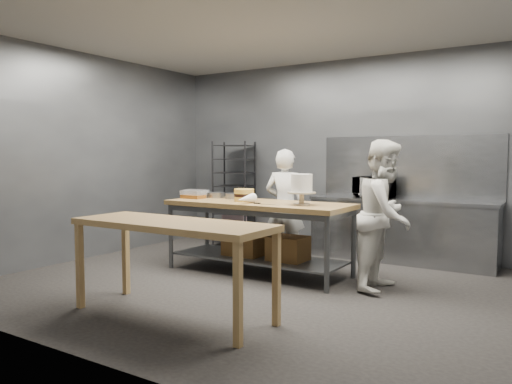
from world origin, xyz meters
TOP-DOWN VIEW (x-y plane):
  - ground at (0.00, 0.00)m, footprint 6.00×6.00m
  - back_wall at (0.00, 2.50)m, footprint 6.00×0.04m
  - work_table at (-0.32, 0.51)m, footprint 2.40×0.90m
  - near_counter at (-0.09, -1.40)m, footprint 2.00×0.70m
  - back_counter at (1.00, 2.18)m, footprint 2.60×0.60m
  - splashback_panel at (1.00, 2.48)m, footprint 2.60×0.02m
  - speed_rack at (-1.84, 2.10)m, footprint 0.77×0.80m
  - chef_behind at (-0.35, 1.22)m, footprint 0.63×0.46m
  - chef_right at (1.28, 0.61)m, footprint 0.65×0.83m
  - microwave at (0.60, 2.18)m, footprint 0.54×0.37m
  - frosted_cake_stand at (0.31, 0.44)m, footprint 0.34×0.34m
  - layer_cake at (-0.54, 0.48)m, footprint 0.26×0.26m
  - cake_pans at (-1.14, 0.72)m, footprint 0.77×0.30m
  - piping_bag at (-0.34, 0.21)m, footprint 0.16×0.39m
  - offset_spatula at (-0.12, 0.27)m, footprint 0.36×0.02m
  - pastry_clamshells at (-1.41, 0.53)m, footprint 0.37×0.34m

SIDE VIEW (x-z plane):
  - ground at x=0.00m, z-range 0.00..0.00m
  - back_counter at x=1.00m, z-range 0.00..0.90m
  - work_table at x=-0.32m, z-range 0.11..1.03m
  - chef_behind at x=-0.35m, z-range 0.00..1.60m
  - near_counter at x=-0.09m, z-range 0.36..1.26m
  - chef_right at x=1.28m, z-range 0.00..1.69m
  - speed_rack at x=-1.84m, z-range -0.02..1.73m
  - offset_spatula at x=-0.12m, z-range 0.92..0.93m
  - cake_pans at x=-1.14m, z-range 0.92..0.99m
  - pastry_clamshells at x=-1.41m, z-range 0.92..1.03m
  - piping_bag at x=-0.34m, z-range 0.92..1.04m
  - layer_cake at x=-0.54m, z-range 0.92..1.08m
  - microwave at x=0.60m, z-range 0.90..1.20m
  - frosted_cake_stand at x=0.31m, z-range 0.97..1.34m
  - splashback_panel at x=1.00m, z-range 0.90..1.80m
  - back_wall at x=0.00m, z-range 0.00..3.00m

